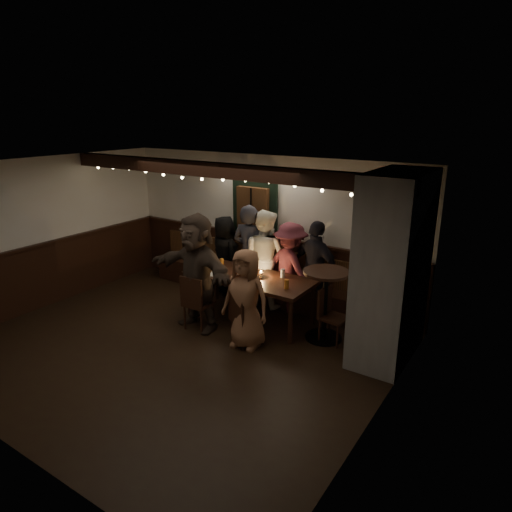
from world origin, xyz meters
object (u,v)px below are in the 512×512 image
Objects in this scene: chair_near_left at (195,300)px; dining_table at (249,280)px; person_a at (225,255)px; person_f at (197,272)px; high_top at (325,296)px; chair_end at (329,311)px; chair_near_right at (241,315)px; person_g at (246,299)px; person_b at (249,254)px; person_c at (265,258)px; person_d at (290,267)px; person_e at (316,269)px.

dining_table is at bearing 58.30° from chair_near_left.
person_f is (0.52, -1.41, 0.19)m from person_a.
chair_end is at bearing -1.20° from high_top.
person_g is at bearing 2.11° from chair_near_right.
person_f reaches higher than chair_near_left.
person_b is 0.29m from person_c.
chair_near_right is 1.28m from high_top.
high_top is 1.86m from person_b.
person_d is (0.38, 0.69, 0.09)m from dining_table.
person_a is 1.88m from person_e.
chair_near_right is 2.09m from person_a.
person_e reaches higher than chair_near_left.
person_d is 0.84× the size of person_f.
person_b is at bearing 25.46° from person_d.
person_b is at bearing 19.78° from person_e.
dining_table is 0.94m from chair_near_left.
dining_table is 0.78m from person_b.
chair_near_left is 1.55m from person_c.
person_g is (0.99, -0.09, -0.19)m from person_f.
chair_end is 0.56× the size of person_g.
person_g is (1.52, -1.50, -0.00)m from person_a.
person_d reaches higher than chair_near_right.
dining_table is 1.14× the size of person_f.
high_top is at bearing 160.39° from person_b.
person_e is at bearing -175.46° from person_b.
chair_near_left is at bearing 79.66° from person_c.
person_b is at bearing 119.81° from chair_near_right.
chair_near_left is at bearing 85.83° from person_b.
chair_near_right is at bearing 87.76° from person_e.
person_d is (-0.96, 0.64, 0.09)m from high_top.
person_a reaches higher than person_g.
person_f reaches higher than person_e.
chair_near_right is at bearing 2.79° from person_f.
chair_near_right is at bearing 157.40° from person_a.
dining_table is 1.36× the size of person_d.
person_e reaches higher than person_d.
person_c is at bearing -170.43° from person_b.
dining_table is 1.19× the size of person_b.
person_f is at bearing 77.39° from person_c.
person_g is (0.96, 0.01, 0.24)m from chair_near_left.
person_d reaches higher than chair_end.
person_a is (-2.38, 0.67, 0.05)m from high_top.
person_g is (-0.86, -0.83, 0.05)m from high_top.
chair_near_right is 0.44× the size of person_f.
person_c is at bearing 100.97° from dining_table.
person_a is 0.65m from person_b.
dining_table is 1.43× the size of person_g.
high_top is (1.34, 0.05, -0.01)m from dining_table.
chair_end is 0.48× the size of person_c.
high_top is 1.20m from person_g.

